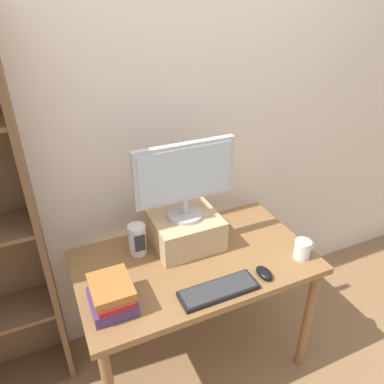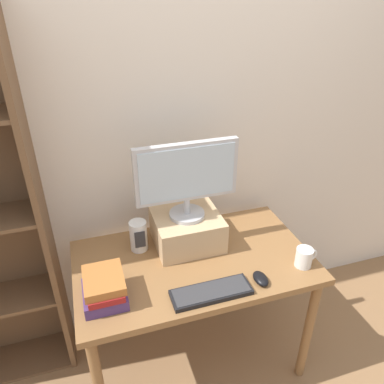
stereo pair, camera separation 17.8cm
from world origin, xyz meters
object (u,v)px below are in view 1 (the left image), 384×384
(computer_monitor, at_px, (185,177))
(desk_speaker, at_px, (137,240))
(coffee_mug, at_px, (303,249))
(keyboard, at_px, (218,290))
(desk, at_px, (195,272))
(book_stack, at_px, (112,295))
(riser_box, at_px, (185,230))
(computer_mouse, at_px, (264,273))

(computer_monitor, height_order, desk_speaker, computer_monitor)
(coffee_mug, relative_size, desk_speaker, 0.69)
(keyboard, height_order, coffee_mug, coffee_mug)
(computer_monitor, relative_size, keyboard, 1.41)
(desk, relative_size, book_stack, 5.55)
(coffee_mug, bearing_deg, desk, 157.60)
(riser_box, relative_size, computer_mouse, 3.32)
(riser_box, height_order, book_stack, riser_box)
(computer_monitor, bearing_deg, computer_mouse, -58.44)
(computer_mouse, bearing_deg, book_stack, 171.22)
(book_stack, bearing_deg, desk, 16.94)
(keyboard, relative_size, book_stack, 1.71)
(riser_box, height_order, computer_monitor, computer_monitor)
(computer_monitor, height_order, keyboard, computer_monitor)
(keyboard, distance_m, computer_mouse, 0.25)
(keyboard, relative_size, desk_speaker, 2.21)
(computer_monitor, distance_m, coffee_mug, 0.70)
(desk, distance_m, book_stack, 0.50)
(computer_mouse, bearing_deg, desk_speaker, 139.84)
(riser_box, bearing_deg, computer_monitor, -90.00)
(computer_mouse, relative_size, book_stack, 0.48)
(desk, distance_m, keyboard, 0.27)
(desk, relative_size, computer_mouse, 11.51)
(desk, relative_size, computer_monitor, 2.30)
(computer_mouse, bearing_deg, desk, 135.14)
(desk, xyz_separation_m, riser_box, (0.01, 0.15, 0.18))
(coffee_mug, bearing_deg, computer_monitor, 144.68)
(riser_box, height_order, computer_mouse, riser_box)
(riser_box, relative_size, desk_speaker, 2.06)
(computer_monitor, xyz_separation_m, computer_mouse, (0.24, -0.39, -0.38))
(keyboard, bearing_deg, book_stack, 165.78)
(computer_monitor, relative_size, computer_mouse, 5.00)
(riser_box, bearing_deg, desk_speaker, 174.36)
(book_stack, bearing_deg, computer_monitor, 31.24)
(desk, relative_size, desk_speaker, 7.16)
(keyboard, relative_size, coffee_mug, 3.20)
(computer_monitor, bearing_deg, riser_box, 90.00)
(desk, xyz_separation_m, keyboard, (-0.00, -0.26, 0.10))
(book_stack, height_order, desk_speaker, desk_speaker)
(keyboard, bearing_deg, desk, 89.66)
(desk_speaker, bearing_deg, coffee_mug, -26.72)
(riser_box, relative_size, computer_monitor, 0.66)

